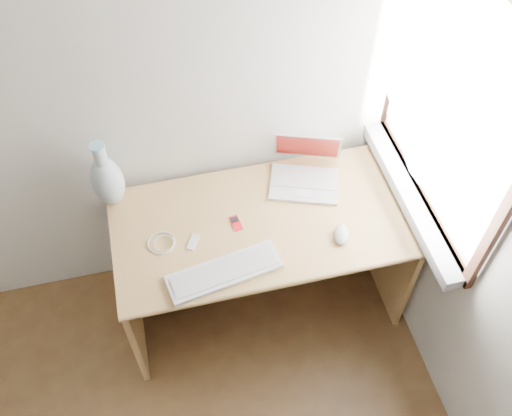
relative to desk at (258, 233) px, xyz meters
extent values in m
cube|color=white|center=(0.72, -0.15, 0.81)|extent=(0.01, 0.90, 1.00)
cube|color=gray|center=(0.66, -0.15, 0.28)|extent=(0.10, 0.96, 0.06)
cube|color=white|center=(0.64, -0.15, 0.84)|extent=(0.02, 0.84, 0.92)
cube|color=tan|center=(0.00, -0.08, 0.19)|extent=(1.35, 0.67, 0.03)
cube|color=tan|center=(-0.66, -0.08, -0.17)|extent=(0.03, 0.63, 0.68)
cube|color=tan|center=(0.66, -0.08, -0.17)|extent=(0.03, 0.63, 0.68)
cube|color=tan|center=(0.00, 0.24, -0.05)|extent=(1.29, 0.03, 0.44)
cube|color=silver|center=(0.24, 0.08, 0.21)|extent=(0.37, 0.32, 0.02)
cube|color=white|center=(0.24, 0.08, 0.22)|extent=(0.31, 0.21, 0.00)
cube|color=silver|center=(0.24, 0.19, 0.32)|extent=(0.33, 0.18, 0.20)
cube|color=maroon|center=(0.24, 0.19, 0.32)|extent=(0.30, 0.16, 0.18)
cube|color=white|center=(-0.22, -0.31, 0.21)|extent=(0.50, 0.22, 0.02)
cube|color=white|center=(-0.22, -0.31, 0.23)|extent=(0.46, 0.19, 0.00)
ellipsoid|color=silver|center=(0.32, -0.25, 0.22)|extent=(0.10, 0.13, 0.04)
cube|color=#AE0C18|center=(-0.12, -0.07, 0.21)|extent=(0.05, 0.09, 0.01)
cube|color=black|center=(-0.12, -0.07, 0.21)|extent=(0.03, 0.03, 0.00)
torus|color=white|center=(-0.46, -0.10, 0.21)|extent=(0.13, 0.13, 0.01)
cube|color=white|center=(-0.32, -0.12, 0.21)|extent=(0.07, 0.09, 0.01)
ellipsoid|color=silver|center=(-0.64, 0.19, 0.34)|extent=(0.14, 0.14, 0.27)
cylinder|color=silver|center=(-0.64, 0.19, 0.51)|extent=(0.06, 0.06, 0.11)
cylinder|color=#96D5F0|center=(-0.64, 0.19, 0.56)|extent=(0.07, 0.07, 0.01)
camera|label=1|loc=(-0.39, -1.58, 2.25)|focal=40.00mm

